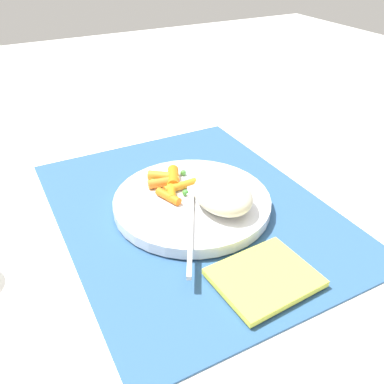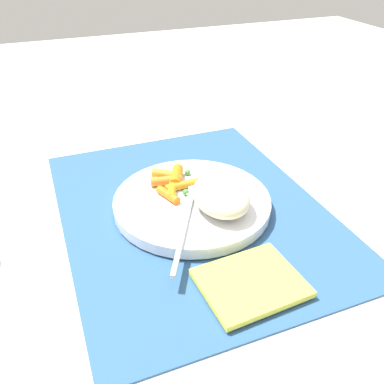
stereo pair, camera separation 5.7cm
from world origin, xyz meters
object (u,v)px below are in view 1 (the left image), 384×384
object	(u,v)px
rice_mound	(223,194)
carrot_portion	(170,183)
napkin	(264,277)
plate	(192,202)
fork	(191,212)

from	to	relation	value
rice_mound	carrot_portion	xyz separation A→B (m)	(0.08, 0.04, -0.01)
rice_mound	napkin	bearing A→B (deg)	170.71
plate	napkin	xyz separation A→B (m)	(-0.18, -0.01, -0.00)
napkin	fork	bearing A→B (deg)	10.51
rice_mound	fork	distance (m)	0.05
carrot_portion	fork	size ratio (longest dim) A/B	0.51
carrot_portion	rice_mound	bearing A→B (deg)	-151.32
plate	carrot_portion	bearing A→B (deg)	21.71
rice_mound	fork	xyz separation A→B (m)	(0.00, 0.05, -0.02)
rice_mound	carrot_portion	bearing A→B (deg)	28.68
carrot_portion	fork	xyz separation A→B (m)	(-0.08, 0.00, -0.00)
rice_mound	napkin	world-z (taller)	rice_mound
rice_mound	carrot_portion	world-z (taller)	rice_mound
plate	carrot_portion	distance (m)	0.05
carrot_portion	napkin	distance (m)	0.22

